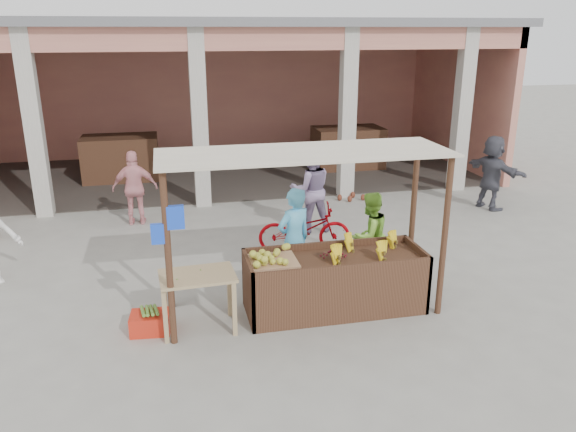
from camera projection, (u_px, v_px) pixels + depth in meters
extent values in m
plane|color=gray|center=(301.00, 312.00, 8.26)|extent=(60.00, 60.00, 0.00)
cube|color=tan|center=(218.00, 92.00, 18.18)|extent=(14.00, 0.20, 4.00)
cube|color=tan|center=(457.00, 97.00, 16.91)|extent=(0.20, 6.00, 4.00)
cube|color=tan|center=(241.00, 39.00, 12.30)|extent=(14.00, 0.30, 0.50)
cube|color=slate|center=(226.00, 23.00, 14.82)|extent=(14.40, 6.40, 0.20)
cube|color=beige|center=(34.00, 126.00, 11.93)|extent=(0.35, 0.35, 4.00)
cube|color=beige|center=(199.00, 120.00, 12.65)|extent=(0.35, 0.35, 4.00)
cube|color=beige|center=(347.00, 115.00, 13.37)|extent=(0.35, 0.35, 4.00)
cube|color=beige|center=(462.00, 111.00, 13.98)|extent=(0.35, 0.35, 4.00)
cube|color=#533321|center=(121.00, 158.00, 15.32)|extent=(2.00, 1.20, 1.20)
cube|color=#533321|center=(348.00, 148.00, 16.65)|extent=(2.00, 1.20, 1.20)
cube|color=#533321|center=(335.00, 284.00, 8.23)|extent=(2.60, 0.95, 0.80)
cylinder|color=#533321|center=(169.00, 261.00, 7.09)|extent=(0.09, 0.09, 2.35)
cylinder|color=#533321|center=(444.00, 238.00, 7.87)|extent=(0.09, 0.09, 2.35)
cylinder|color=#533321|center=(167.00, 233.00, 8.06)|extent=(0.09, 0.09, 2.35)
cylinder|color=#533321|center=(413.00, 215.00, 8.84)|extent=(0.09, 0.09, 2.35)
cube|color=beige|center=(305.00, 153.00, 7.59)|extent=(4.00, 1.35, 0.03)
cube|color=blue|center=(175.00, 217.00, 6.93)|extent=(0.22, 0.08, 0.30)
cube|color=blue|center=(158.00, 234.00, 6.95)|extent=(0.18, 0.07, 0.26)
cube|color=#A87B57|center=(272.00, 262.00, 7.92)|extent=(0.70, 0.61, 0.06)
ellipsoid|color=gold|center=(272.00, 256.00, 7.89)|extent=(0.60, 0.52, 0.13)
ellipsoid|color=maroon|center=(334.00, 254.00, 8.14)|extent=(0.39, 0.32, 0.13)
cube|color=tan|center=(197.00, 276.00, 7.56)|extent=(1.05, 0.73, 0.04)
cube|color=tan|center=(165.00, 316.00, 7.34)|extent=(0.06, 0.06, 0.78)
cube|color=tan|center=(234.00, 309.00, 7.52)|extent=(0.06, 0.06, 0.78)
cube|color=tan|center=(165.00, 297.00, 7.87)|extent=(0.06, 0.06, 0.78)
cube|color=tan|center=(229.00, 291.00, 8.05)|extent=(0.06, 0.06, 0.78)
cube|color=red|center=(150.00, 323.00, 7.68)|extent=(0.56, 0.43, 0.28)
ellipsoid|color=maroon|center=(350.00, 190.00, 13.40)|extent=(0.45, 0.45, 0.61)
ellipsoid|color=maroon|center=(363.00, 188.00, 13.52)|extent=(0.45, 0.45, 0.61)
ellipsoid|color=maroon|center=(353.00, 186.00, 13.72)|extent=(0.45, 0.45, 0.61)
ellipsoid|color=maroon|center=(340.00, 189.00, 13.50)|extent=(0.45, 0.45, 0.61)
imported|color=#54BCEC|center=(294.00, 237.00, 8.70)|extent=(0.82, 0.73, 1.80)
imported|color=#8ACE3E|center=(369.00, 234.00, 9.17)|extent=(0.86, 0.71, 1.56)
imported|color=#9B0309|center=(304.00, 228.00, 10.37)|extent=(0.86, 1.85, 0.93)
imported|color=pink|center=(135.00, 186.00, 11.73)|extent=(1.01, 0.57, 1.69)
imported|color=#474752|center=(492.00, 171.00, 12.76)|extent=(1.14, 1.78, 1.79)
imported|color=gray|center=(311.00, 185.00, 11.31)|extent=(0.94, 0.55, 1.92)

